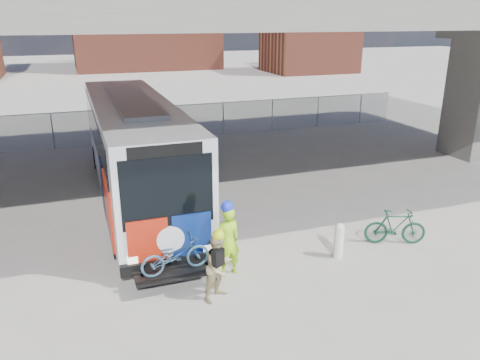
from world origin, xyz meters
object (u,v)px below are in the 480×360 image
bus (134,142)px  bollard (339,239)px  cyclist_tan (219,266)px  bike_parked (395,227)px  cyclist_hivis (228,240)px

bus → bollard: bus is taller
cyclist_tan → bike_parked: size_ratio=1.00×
cyclist_hivis → bollard: bearing=168.6°
cyclist_tan → bike_parked: bearing=-19.8°
bollard → cyclist_hivis: size_ratio=0.50×
cyclist_tan → bollard: bearing=-17.4°
bollard → cyclist_tan: cyclist_tan is taller
bollard → cyclist_hivis: cyclist_hivis is taller
bus → bollard: size_ratio=12.70×
cyclist_hivis → bike_parked: size_ratio=1.15×
bus → bike_parked: bus is taller
cyclist_tan → bike_parked: cyclist_tan is taller
bollard → cyclist_hivis: 3.18m
bollard → cyclist_tan: size_ratio=0.58×
bus → bike_parked: size_ratio=7.34×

